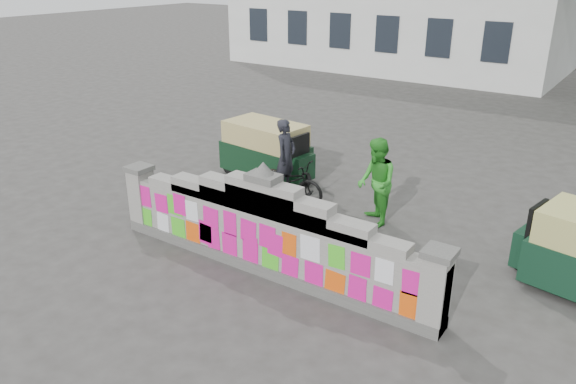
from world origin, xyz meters
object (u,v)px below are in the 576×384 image
rickshaw_left (267,149)px  cyclist_rider (286,167)px  pedestrian (376,183)px  cyclist_bike (286,181)px

rickshaw_left → cyclist_rider: bearing=-32.9°
pedestrian → cyclist_bike: bearing=-130.5°
pedestrian → rickshaw_left: size_ratio=0.71×
cyclist_rider → rickshaw_left: size_ratio=0.64×
cyclist_bike → cyclist_rider: (0.00, 0.00, 0.34)m
pedestrian → rickshaw_left: bearing=-147.8°
cyclist_bike → rickshaw_left: bearing=46.0°
pedestrian → cyclist_rider: bearing=-130.5°
cyclist_rider → pedestrian: size_ratio=0.91×
cyclist_bike → pedestrian: pedestrian is taller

